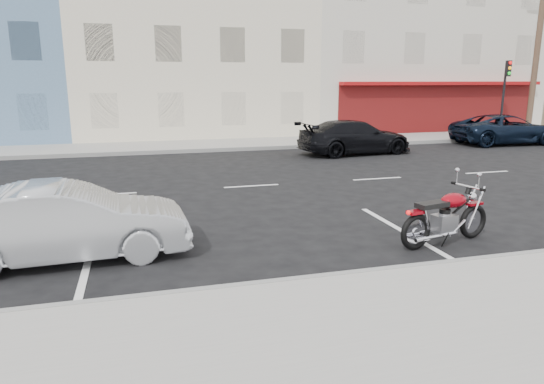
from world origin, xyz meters
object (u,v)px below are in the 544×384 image
Objects in this scene: fire_hydrant at (475,128)px; motorcycle at (475,214)px; suv_far at (505,129)px; car_far at (355,137)px; traffic_light at (505,88)px; utility_pole at (538,46)px; sedan_silver at (68,223)px.

fire_hydrant is 0.34× the size of motorcycle.
car_far is (-8.21, -0.98, -0.00)m from suv_far.
traffic_light is 0.76× the size of suv_far.
traffic_light is 2.53m from fire_hydrant.
fire_hydrant is 9.20m from car_far.
sedan_silver is (-21.78, -13.49, -4.08)m from utility_pole.
motorcycle is 0.42× the size of suv_far.
suv_far is (18.00, 10.81, 0.04)m from sedan_silver.
traffic_light is 1.80× the size of motorcycle.
fire_hydrant is (-1.50, 0.17, -2.03)m from traffic_light.
car_far is at bearing -157.32° from fire_hydrant.
fire_hydrant is at bearing -56.67° from sedan_silver.
motorcycle is at bearing -127.52° from fire_hydrant.
traffic_light is 10.71m from car_far.
suv_far reaches higher than sedan_silver.
car_far reaches higher than sedan_silver.
utility_pole reaches higher than car_far.
traffic_light is at bearing -77.50° from car_far.
suv_far is (-3.78, -2.67, -4.04)m from utility_pole.
utility_pole reaches higher than sedan_silver.
utility_pole is 6.15m from suv_far.
car_far is at bearing 99.29° from suv_far.
motorcycle is 0.53× the size of sedan_silver.
suv_far is at bearing -126.55° from traffic_light.
motorcycle is (-10.90, -14.20, -0.04)m from fire_hydrant.
car_far is (-11.99, -3.65, -4.05)m from utility_pole.
sedan_silver is 0.83× the size of car_far.
fire_hydrant is 17.90m from motorcycle.
fire_hydrant is 2.59m from suv_far.
traffic_light is at bearing -34.04° from suv_far.
utility_pole is 12.50× the size of fire_hydrant.
utility_pole reaches higher than fire_hydrant.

